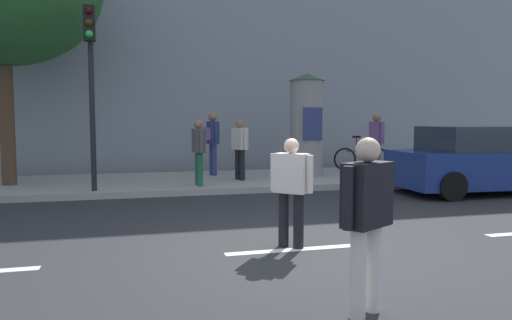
{
  "coord_description": "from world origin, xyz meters",
  "views": [
    {
      "loc": [
        -2.08,
        -6.02,
        1.72
      ],
      "look_at": [
        0.04,
        2.0,
        1.05
      ],
      "focal_mm": 34.12,
      "sensor_mm": 36.0,
      "label": 1
    }
  ],
  "objects_px": {
    "traffic_light": "(91,67)",
    "bicycle_leaning": "(361,158)",
    "pedestrian_with_bag": "(240,145)",
    "poster_column": "(307,124)",
    "pedestrian_with_backpack": "(291,184)",
    "pedestrian_near_pole": "(199,147)",
    "pedestrian_in_red_top": "(212,138)",
    "pedestrian_in_dark_shirt": "(367,212)",
    "pedestrian_tallest": "(376,139)",
    "parked_car_blue": "(486,161)"
  },
  "relations": [
    {
      "from": "traffic_light",
      "to": "pedestrian_in_dark_shirt",
      "type": "height_order",
      "value": "traffic_light"
    },
    {
      "from": "pedestrian_in_red_top",
      "to": "bicycle_leaning",
      "type": "bearing_deg",
      "value": 1.81
    },
    {
      "from": "poster_column",
      "to": "pedestrian_in_dark_shirt",
      "type": "height_order",
      "value": "poster_column"
    },
    {
      "from": "pedestrian_tallest",
      "to": "pedestrian_with_bag",
      "type": "bearing_deg",
      "value": 179.92
    },
    {
      "from": "parked_car_blue",
      "to": "poster_column",
      "type": "bearing_deg",
      "value": 135.62
    },
    {
      "from": "pedestrian_in_red_top",
      "to": "pedestrian_near_pole",
      "type": "bearing_deg",
      "value": -107.91
    },
    {
      "from": "pedestrian_in_dark_shirt",
      "to": "pedestrian_with_bag",
      "type": "relative_size",
      "value": 0.99
    },
    {
      "from": "pedestrian_in_red_top",
      "to": "traffic_light",
      "type": "bearing_deg",
      "value": -140.91
    },
    {
      "from": "pedestrian_tallest",
      "to": "bicycle_leaning",
      "type": "distance_m",
      "value": 1.59
    },
    {
      "from": "pedestrian_in_red_top",
      "to": "pedestrian_with_bag",
      "type": "distance_m",
      "value": 1.38
    },
    {
      "from": "bicycle_leaning",
      "to": "pedestrian_tallest",
      "type": "bearing_deg",
      "value": -100.32
    },
    {
      "from": "pedestrian_in_red_top",
      "to": "pedestrian_with_bag",
      "type": "bearing_deg",
      "value": -67.6
    },
    {
      "from": "parked_car_blue",
      "to": "traffic_light",
      "type": "bearing_deg",
      "value": 170.28
    },
    {
      "from": "pedestrian_in_red_top",
      "to": "pedestrian_near_pole",
      "type": "xyz_separation_m",
      "value": [
        -0.7,
        -2.15,
        -0.13
      ]
    },
    {
      "from": "poster_column",
      "to": "pedestrian_in_dark_shirt",
      "type": "relative_size",
      "value": 1.83
    },
    {
      "from": "traffic_light",
      "to": "pedestrian_with_bag",
      "type": "bearing_deg",
      "value": 18.99
    },
    {
      "from": "pedestrian_tallest",
      "to": "bicycle_leaning",
      "type": "relative_size",
      "value": 1.02
    },
    {
      "from": "pedestrian_in_red_top",
      "to": "pedestrian_with_bag",
      "type": "relative_size",
      "value": 1.12
    },
    {
      "from": "traffic_light",
      "to": "parked_car_blue",
      "type": "relative_size",
      "value": 0.89
    },
    {
      "from": "pedestrian_tallest",
      "to": "parked_car_blue",
      "type": "distance_m",
      "value": 3.12
    },
    {
      "from": "pedestrian_with_bag",
      "to": "poster_column",
      "type": "bearing_deg",
      "value": 12.77
    },
    {
      "from": "poster_column",
      "to": "traffic_light",
      "type": "bearing_deg",
      "value": -163.22
    },
    {
      "from": "pedestrian_near_pole",
      "to": "pedestrian_with_bag",
      "type": "relative_size",
      "value": 1.0
    },
    {
      "from": "pedestrian_with_bag",
      "to": "pedestrian_near_pole",
      "type": "bearing_deg",
      "value": -143.97
    },
    {
      "from": "parked_car_blue",
      "to": "pedestrian_near_pole",
      "type": "bearing_deg",
      "value": 163.94
    },
    {
      "from": "traffic_light",
      "to": "parked_car_blue",
      "type": "bearing_deg",
      "value": -9.72
    },
    {
      "from": "traffic_light",
      "to": "pedestrian_with_bag",
      "type": "height_order",
      "value": "traffic_light"
    },
    {
      "from": "pedestrian_tallest",
      "to": "parked_car_blue",
      "type": "xyz_separation_m",
      "value": [
        1.37,
        -2.77,
        -0.44
      ]
    },
    {
      "from": "pedestrian_in_dark_shirt",
      "to": "pedestrian_tallest",
      "type": "distance_m",
      "value": 9.95
    },
    {
      "from": "pedestrian_near_pole",
      "to": "bicycle_leaning",
      "type": "bearing_deg",
      "value": 22.84
    },
    {
      "from": "traffic_light",
      "to": "bicycle_leaning",
      "type": "height_order",
      "value": "traffic_light"
    },
    {
      "from": "poster_column",
      "to": "parked_car_blue",
      "type": "distance_m",
      "value": 4.71
    },
    {
      "from": "pedestrian_with_backpack",
      "to": "pedestrian_tallest",
      "type": "height_order",
      "value": "pedestrian_tallest"
    },
    {
      "from": "pedestrian_with_backpack",
      "to": "bicycle_leaning",
      "type": "bearing_deg",
      "value": 57.22
    },
    {
      "from": "pedestrian_with_backpack",
      "to": "pedestrian_near_pole",
      "type": "distance_m",
      "value": 5.48
    },
    {
      "from": "parked_car_blue",
      "to": "pedestrian_with_backpack",
      "type": "bearing_deg",
      "value": -149.73
    },
    {
      "from": "traffic_light",
      "to": "pedestrian_with_backpack",
      "type": "xyz_separation_m",
      "value": [
        2.86,
        -5.1,
        -2.01
      ]
    },
    {
      "from": "pedestrian_tallest",
      "to": "pedestrian_in_dark_shirt",
      "type": "bearing_deg",
      "value": -119.17
    },
    {
      "from": "pedestrian_in_red_top",
      "to": "pedestrian_near_pole",
      "type": "relative_size",
      "value": 1.12
    },
    {
      "from": "traffic_light",
      "to": "pedestrian_in_red_top",
      "type": "bearing_deg",
      "value": 39.09
    },
    {
      "from": "pedestrian_with_backpack",
      "to": "pedestrian_near_pole",
      "type": "height_order",
      "value": "pedestrian_near_pole"
    },
    {
      "from": "pedestrian_tallest",
      "to": "pedestrian_near_pole",
      "type": "bearing_deg",
      "value": -170.41
    },
    {
      "from": "pedestrian_with_backpack",
      "to": "bicycle_leaning",
      "type": "relative_size",
      "value": 0.85
    },
    {
      "from": "pedestrian_in_red_top",
      "to": "parked_car_blue",
      "type": "bearing_deg",
      "value": -34.52
    },
    {
      "from": "poster_column",
      "to": "pedestrian_with_bag",
      "type": "distance_m",
      "value": 2.16
    },
    {
      "from": "pedestrian_in_red_top",
      "to": "bicycle_leaning",
      "type": "xyz_separation_m",
      "value": [
        4.77,
        0.15,
        -0.68
      ]
    },
    {
      "from": "bicycle_leaning",
      "to": "parked_car_blue",
      "type": "xyz_separation_m",
      "value": [
        1.11,
        -4.19,
        0.22
      ]
    },
    {
      "from": "traffic_light",
      "to": "bicycle_leaning",
      "type": "bearing_deg",
      "value": 18.69
    },
    {
      "from": "traffic_light",
      "to": "bicycle_leaning",
      "type": "relative_size",
      "value": 2.29
    },
    {
      "from": "poster_column",
      "to": "pedestrian_near_pole",
      "type": "bearing_deg",
      "value": -157.54
    }
  ]
}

